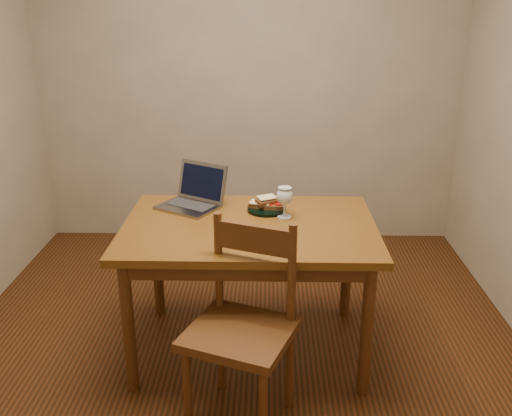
{
  "coord_description": "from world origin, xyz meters",
  "views": [
    {
      "loc": [
        0.16,
        -2.74,
        1.83
      ],
      "look_at": [
        0.09,
        0.06,
        0.8
      ],
      "focal_mm": 40.0,
      "sensor_mm": 36.0,
      "label": 1
    }
  ],
  "objects_px": {
    "chair": "(242,319)",
    "laptop": "(195,195)",
    "table": "(249,239)",
    "plate": "(267,209)",
    "milk_glass": "(284,202)"
  },
  "relations": [
    {
      "from": "milk_glass",
      "to": "chair",
      "type": "bearing_deg",
      "value": -106.85
    },
    {
      "from": "table",
      "to": "chair",
      "type": "relative_size",
      "value": 2.31
    },
    {
      "from": "table",
      "to": "laptop",
      "type": "distance_m",
      "value": 0.45
    },
    {
      "from": "table",
      "to": "plate",
      "type": "distance_m",
      "value": 0.23
    },
    {
      "from": "milk_glass",
      "to": "laptop",
      "type": "relative_size",
      "value": 0.41
    },
    {
      "from": "table",
      "to": "plate",
      "type": "xyz_separation_m",
      "value": [
        0.09,
        0.19,
        0.09
      ]
    },
    {
      "from": "milk_glass",
      "to": "plate",
      "type": "bearing_deg",
      "value": 134.61
    },
    {
      "from": "chair",
      "to": "laptop",
      "type": "distance_m",
      "value": 0.93
    },
    {
      "from": "table",
      "to": "laptop",
      "type": "xyz_separation_m",
      "value": [
        -0.32,
        0.28,
        0.15
      ]
    },
    {
      "from": "laptop",
      "to": "chair",
      "type": "bearing_deg",
      "value": -39.25
    },
    {
      "from": "chair",
      "to": "milk_glass",
      "type": "height_order",
      "value": "milk_glass"
    },
    {
      "from": "table",
      "to": "plate",
      "type": "relative_size",
      "value": 6.11
    },
    {
      "from": "plate",
      "to": "milk_glass",
      "type": "height_order",
      "value": "milk_glass"
    },
    {
      "from": "table",
      "to": "milk_glass",
      "type": "height_order",
      "value": "milk_glass"
    },
    {
      "from": "plate",
      "to": "milk_glass",
      "type": "bearing_deg",
      "value": -45.39
    }
  ]
}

